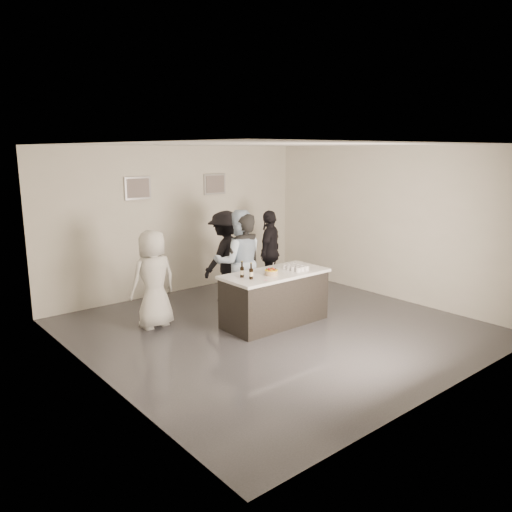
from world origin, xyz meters
The scene contains 19 objects.
floor centered at (0.00, 0.00, 0.00)m, with size 6.00×6.00×0.00m, color #3D3D42.
ceiling centered at (0.00, 0.00, 3.00)m, with size 6.00×6.00×0.00m, color white.
wall_back centered at (0.00, 3.00, 1.50)m, with size 6.00×0.04×3.00m, color silver.
wall_front centered at (0.00, -3.00, 1.50)m, with size 6.00×0.04×3.00m, color silver.
wall_left centered at (-3.00, 0.00, 1.50)m, with size 0.04×6.00×3.00m, color silver.
wall_right centered at (3.00, 0.00, 1.50)m, with size 0.04×6.00×3.00m, color silver.
picture_left centered at (-0.90, 2.97, 2.20)m, with size 0.54×0.04×0.44m, color #B2B2B7.
picture_right centered at (0.90, 2.97, 2.20)m, with size 0.54×0.04×0.44m, color #B2B2B7.
bar_counter centered at (0.15, 0.19, 0.45)m, with size 1.86×0.86×0.90m, color white.
cake centered at (-0.02, 0.08, 0.94)m, with size 0.22×0.22×0.08m, color yellow.
beer_bottle_a centered at (-0.48, 0.27, 1.03)m, with size 0.07×0.07×0.26m, color black.
beer_bottle_b centered at (-0.44, 0.09, 1.03)m, with size 0.07×0.07×0.26m, color black.
tumbler_cluster centered at (0.56, 0.10, 0.94)m, with size 0.30×0.40×0.08m, color #C27712.
candles centered at (-0.21, -0.13, 0.90)m, with size 0.24×0.08×0.01m, color pink.
person_main_black centered at (0.07, 0.90, 0.92)m, with size 0.67×0.44×1.83m, color black.
person_main_blue centered at (0.04, 1.04, 0.94)m, with size 0.92×0.72×1.89m, color silver.
person_guest_left centered at (-1.51, 1.35, 0.82)m, with size 0.81×0.52×1.65m, color silver.
person_guest_right centered at (1.35, 1.68, 0.86)m, with size 1.01×0.42×1.72m, color black.
person_guest_back centered at (0.32, 1.82, 0.89)m, with size 1.15×0.66×1.77m, color black.
Camera 1 is at (-5.30, -5.88, 2.92)m, focal length 35.00 mm.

